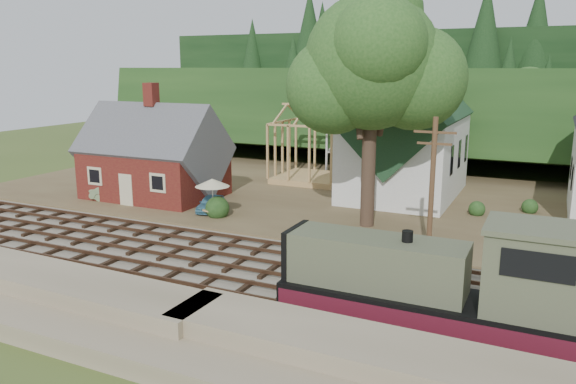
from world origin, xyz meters
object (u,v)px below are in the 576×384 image
at_px(locomotive, 442,285).
at_px(patio_set, 212,184).
at_px(car_blue, 210,203).
at_px(car_green, 116,192).

distance_m(locomotive, patio_set, 20.61).
relative_size(car_blue, car_green, 0.89).
bearing_deg(patio_set, car_green, 175.06).
distance_m(car_blue, patio_set, 2.22).
distance_m(locomotive, car_blue, 22.02).
height_order(locomotive, car_blue, locomotive).
xyz_separation_m(car_blue, car_green, (-8.60, -0.27, 0.05)).
relative_size(car_green, patio_set, 1.43).
bearing_deg(patio_set, car_blue, 130.57).
bearing_deg(locomotive, patio_set, 148.71).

